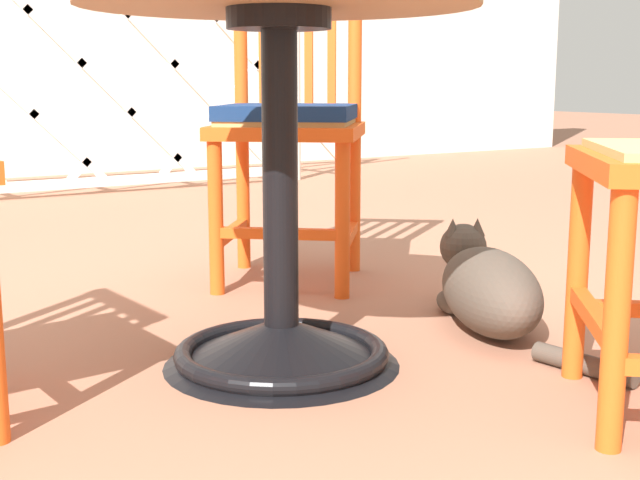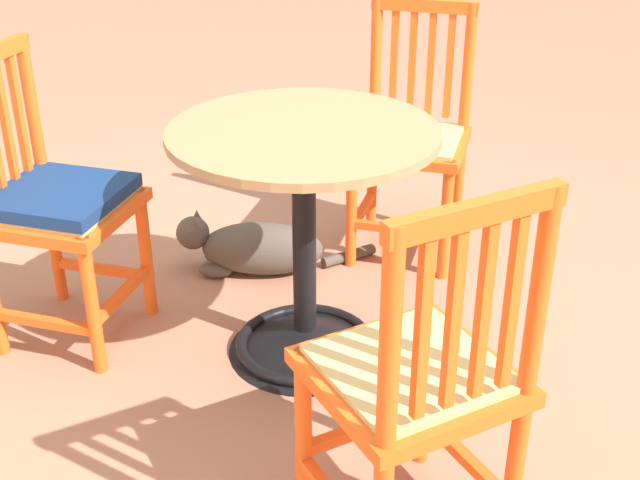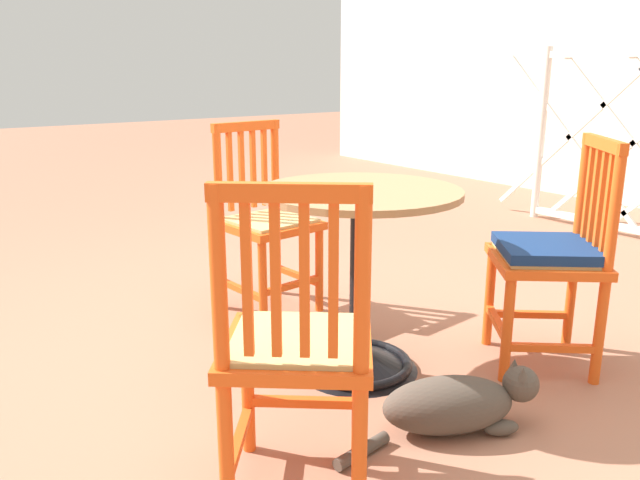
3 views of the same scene
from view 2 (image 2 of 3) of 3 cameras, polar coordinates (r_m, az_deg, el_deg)
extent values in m
plane|color=#A36B51|center=(2.64, 3.22, -7.56)|extent=(24.00, 24.00, 0.00)
cone|color=black|center=(2.62, -1.01, -6.56)|extent=(0.48, 0.48, 0.10)
torus|color=black|center=(2.63, -1.01, -7.02)|extent=(0.44, 0.44, 0.04)
cylinder|color=black|center=(2.46, -1.07, -0.30)|extent=(0.07, 0.07, 0.66)
cylinder|color=black|center=(2.33, -1.14, 6.53)|extent=(0.20, 0.20, 0.04)
cylinder|color=#9E754C|center=(2.32, -1.14, 7.28)|extent=(0.76, 0.76, 0.02)
cylinder|color=#EA5619|center=(2.96, 8.54, 1.29)|extent=(0.04, 0.04, 0.45)
cylinder|color=#EA5619|center=(3.02, 2.15, 2.08)|extent=(0.04, 0.04, 0.45)
cylinder|color=#EA5619|center=(3.19, 9.71, 7.59)|extent=(0.04, 0.04, 0.91)
cylinder|color=#EA5619|center=(3.24, 3.69, 8.23)|extent=(0.04, 0.04, 0.91)
cube|color=#EA5619|center=(3.15, 8.88, 1.20)|extent=(0.28, 0.24, 0.03)
cube|color=#EA5619|center=(3.20, 2.86, 1.95)|extent=(0.28, 0.24, 0.03)
cube|color=#EA5619|center=(3.01, 5.27, 0.75)|extent=(0.24, 0.28, 0.03)
cube|color=#EA5619|center=(3.06, 6.10, 6.51)|extent=(0.56, 0.56, 0.04)
cube|color=tan|center=(3.05, 6.12, 6.90)|extent=(0.49, 0.49, 0.02)
cube|color=#EA5619|center=(3.13, 8.78, 11.61)|extent=(0.03, 0.03, 0.39)
cube|color=#EA5619|center=(3.14, 7.53, 11.73)|extent=(0.03, 0.03, 0.39)
cube|color=#EA5619|center=(3.15, 6.28, 11.85)|extent=(0.03, 0.03, 0.39)
cube|color=#EA5619|center=(3.16, 5.04, 11.97)|extent=(0.03, 0.03, 0.39)
cube|color=#EA5619|center=(3.09, 7.13, 15.54)|extent=(0.26, 0.32, 0.04)
cylinder|color=#EA5619|center=(2.78, -11.76, -0.89)|extent=(0.04, 0.04, 0.45)
cylinder|color=#EA5619|center=(2.52, -15.23, -4.38)|extent=(0.04, 0.04, 0.45)
cylinder|color=#EA5619|center=(2.85, -18.30, 4.13)|extent=(0.04, 0.04, 0.91)
cube|color=#EA5619|center=(2.89, -14.60, -1.92)|extent=(0.24, 0.28, 0.03)
cube|color=#EA5619|center=(2.65, -18.18, -5.33)|extent=(0.24, 0.28, 0.03)
cube|color=#EA5619|center=(2.68, -13.28, -3.57)|extent=(0.28, 0.24, 0.03)
cube|color=#EA5619|center=(2.64, -17.13, 1.91)|extent=(0.56, 0.56, 0.04)
cube|color=tan|center=(2.63, -17.19, 2.34)|extent=(0.49, 0.49, 0.02)
cube|color=#EA5619|center=(2.72, -19.77, 7.92)|extent=(0.03, 0.03, 0.39)
cube|color=#EA5619|center=(2.67, -20.58, 7.43)|extent=(0.03, 0.03, 0.39)
cube|color=navy|center=(2.62, -17.28, 2.93)|extent=(0.51, 0.51, 0.04)
cylinder|color=#EA5619|center=(1.99, -1.14, -12.86)|extent=(0.04, 0.04, 0.45)
cylinder|color=#EA5619|center=(2.13, 7.12, -9.97)|extent=(0.04, 0.04, 0.45)
cylinder|color=#EA5619|center=(1.62, 4.47, -13.44)|extent=(0.04, 0.04, 0.91)
cylinder|color=#EA5619|center=(1.79, 13.83, -9.72)|extent=(0.04, 0.04, 0.91)
cube|color=#EA5619|center=(2.09, 9.72, -14.26)|extent=(0.34, 0.06, 0.03)
cube|color=#EA5619|center=(2.09, 3.12, -12.57)|extent=(0.06, 0.34, 0.03)
cube|color=#EA5619|center=(1.82, 6.13, -9.21)|extent=(0.43, 0.43, 0.04)
cube|color=tan|center=(1.81, 6.16, -8.65)|extent=(0.38, 0.38, 0.02)
cube|color=#EA5619|center=(1.52, 6.96, -6.13)|extent=(0.02, 0.03, 0.39)
cube|color=#EA5619|center=(1.55, 9.04, -5.44)|extent=(0.02, 0.03, 0.39)
cube|color=#EA5619|center=(1.59, 11.01, -4.77)|extent=(0.02, 0.03, 0.39)
cube|color=#EA5619|center=(1.63, 12.89, -4.14)|extent=(0.02, 0.03, 0.39)
cube|color=#EA5619|center=(1.47, 10.69, 1.83)|extent=(0.07, 0.38, 0.04)
ellipsoid|color=#4C4238|center=(3.03, -3.95, -0.57)|extent=(0.38, 0.48, 0.19)
ellipsoid|color=silver|center=(3.05, -5.80, -0.68)|extent=(0.22, 0.23, 0.14)
sphere|color=#4C4238|center=(3.05, -8.64, 0.49)|extent=(0.12, 0.12, 0.12)
ellipsoid|color=silver|center=(3.06, -9.40, 0.31)|extent=(0.07, 0.06, 0.04)
cone|color=#4C4238|center=(3.00, -8.61, 1.13)|extent=(0.04, 0.04, 0.04)
cone|color=#4C4238|center=(3.05, -8.37, 1.66)|extent=(0.04, 0.04, 0.04)
ellipsoid|color=#4C4238|center=(3.04, -7.12, -2.07)|extent=(0.10, 0.13, 0.05)
ellipsoid|color=#4C4238|center=(3.14, -6.77, -1.09)|extent=(0.10, 0.13, 0.05)
cylinder|color=#4C4238|center=(3.13, 1.96, -1.07)|extent=(0.07, 0.22, 0.04)
camera|label=1|loc=(2.73, 36.20, 1.62)|focal=48.07mm
camera|label=3|loc=(4.47, 8.62, 22.59)|focal=35.84mm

